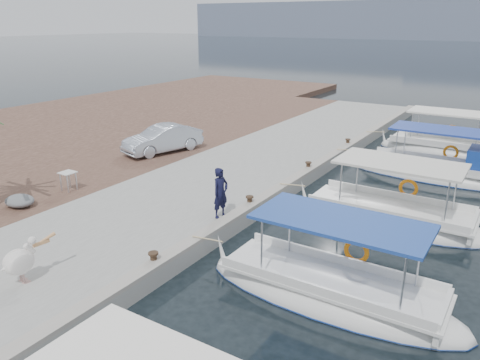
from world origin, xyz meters
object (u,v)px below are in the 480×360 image
object	(u,v)px
fishing_caique_d	(440,174)
pelican	(21,261)
fishing_caique_e	(440,150)
fisherman	(221,193)
parked_car	(163,139)
fishing_caique_c	(389,219)
fishing_caique_b	(329,295)

from	to	relation	value
fishing_caique_d	pelican	bearing A→B (deg)	-114.17
fishing_caique_e	pelican	world-z (taller)	fishing_caique_e
fishing_caique_e	fisherman	size ratio (longest dim) A/B	3.73
fishing_caique_d	parked_car	bearing A→B (deg)	-159.60
fishing_caique_c	fishing_caique_e	size ratio (longest dim) A/B	1.08
parked_car	fishing_caique_c	bearing A→B (deg)	9.24
fishing_caique_c	fishing_caique_e	xyz separation A→B (m)	(-0.24, 10.72, 0.00)
fishing_caique_b	fishing_caique_d	world-z (taller)	same
fisherman	fishing_caique_b	bearing A→B (deg)	-102.52
fishing_caique_c	fisherman	xyz separation A→B (m)	(-4.60, -3.67, 1.23)
fishing_caique_b	fishing_caique_e	bearing A→B (deg)	90.96
pelican	fisherman	size ratio (longest dim) A/B	0.84
fishing_caique_b	fishing_caique_e	xyz separation A→B (m)	(-0.27, 16.31, -0.00)
fishing_caique_e	pelican	size ratio (longest dim) A/B	4.46
fisherman	parked_car	size ratio (longest dim) A/B	0.42
fishing_caique_b	pelican	distance (m)	7.75
fishing_caique_d	fishing_caique_e	bearing A→B (deg)	99.94
fishing_caique_d	parked_car	world-z (taller)	fishing_caique_d
fishing_caique_b	fisherman	world-z (taller)	fishing_caique_b
fishing_caique_c	parked_car	size ratio (longest dim) A/B	1.70
fishing_caique_d	fishing_caique_e	distance (m)	4.70
pelican	parked_car	distance (m)	12.33
pelican	parked_car	bearing A→B (deg)	114.73
fishing_caique_d	fishing_caique_e	world-z (taller)	same
fishing_caique_c	parked_car	bearing A→B (deg)	172.45
pelican	parked_car	size ratio (longest dim) A/B	0.35
fishing_caique_e	parked_car	size ratio (longest dim) A/B	1.58
fishing_caique_b	pelican	world-z (taller)	fishing_caique_b
fishing_caique_b	fishing_caique_c	size ratio (longest dim) A/B	1.01
fishing_caique_b	fishing_caique_d	xyz separation A→B (m)	(0.54, 11.68, 0.06)
fishing_caique_d	fishing_caique_e	xyz separation A→B (m)	(-0.81, 4.63, -0.06)
fishing_caique_d	fisherman	distance (m)	11.11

